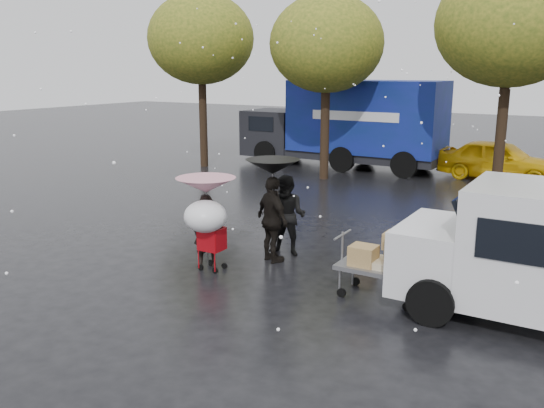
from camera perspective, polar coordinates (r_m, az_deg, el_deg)
The scene contains 13 objects.
ground at distance 11.16m, azimuth -1.17°, elevation -7.49°, with size 90.00×90.00×0.00m, color black.
person_pink at distance 11.76m, azimuth -6.45°, elevation -2.64°, with size 0.54×0.36×1.49m, color black.
person_middle at distance 12.35m, azimuth 1.53°, elevation -1.17°, with size 0.85×0.66×1.75m, color black.
person_black at distance 11.91m, azimuth 0.05°, elevation -1.55°, with size 1.06×0.44×1.81m, color black.
umbrella_pink at distance 11.54m, azimuth -6.57°, elevation 1.88°, with size 1.20×1.20×1.84m.
umbrella_black at distance 11.68m, azimuth 0.06°, elevation 3.71°, with size 1.11×1.11×2.17m.
vendor_cart at distance 10.21m, azimuth 11.23°, elevation -5.42°, with size 1.52×0.80×1.27m.
shopping_cart at distance 11.32m, azimuth -6.51°, elevation -1.61°, with size 0.84×0.84×1.46m.
blue_truck at distance 23.70m, azimuth 7.45°, elevation 7.86°, with size 8.30×2.60×3.50m.
box_ground_near at distance 10.95m, azimuth 15.89°, elevation -7.23°, with size 0.48×0.38×0.43m, color olive.
box_ground_far at distance 11.76m, azimuth 9.24°, elevation -5.69°, with size 0.43×0.34×0.34m, color olive.
yellow_taxi at distance 22.42m, azimuth 21.58°, elevation 4.08°, with size 1.72×4.27×1.46m, color #EBB60C.
tree_row at distance 19.80m, azimuth 13.71°, elevation 16.02°, with size 21.60×4.40×7.12m.
Camera 1 is at (5.55, -8.83, 3.96)m, focal length 38.00 mm.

